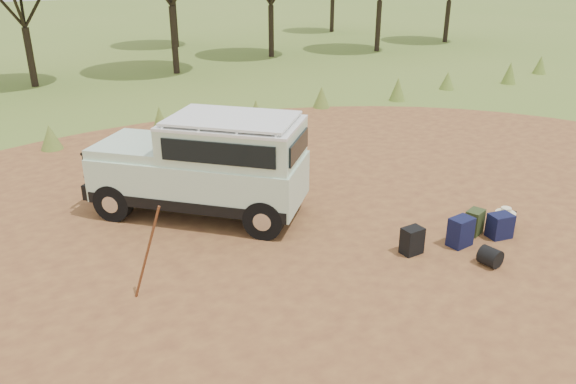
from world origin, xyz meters
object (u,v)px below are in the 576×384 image
safari_vehicle (206,168)px  backpack_black (412,241)px  hard_case (504,220)px  backpack_navy (461,232)px  duffel_navy (500,226)px  walking_staff (147,253)px  backpack_olive (474,222)px

safari_vehicle → backpack_black: bearing=-8.9°
safari_vehicle → hard_case: (4.70, -3.63, -0.86)m
backpack_navy → duffel_navy: bearing=-14.4°
walking_staff → backpack_navy: (5.40, -1.34, -0.51)m
walking_staff → duffel_navy: (6.29, -1.50, -0.55)m
backpack_black → hard_case: bearing=-4.5°
backpack_black → duffel_navy: size_ratio=1.06×
duffel_navy → backpack_olive: bearing=142.4°
safari_vehicle → walking_staff: 3.13m
backpack_black → walking_staff: bearing=166.0°
safari_vehicle → hard_case: safari_vehicle is taller
backpack_olive → duffel_navy: bearing=-66.6°
backpack_black → backpack_navy: size_ratio=0.90×
backpack_navy → hard_case: 1.34m
backpack_black → duffel_navy: bearing=-12.6°
hard_case → backpack_black: bearing=154.0°
hard_case → backpack_navy: bearing=161.4°
safari_vehicle → duffel_navy: (4.26, -3.87, -0.78)m
backpack_olive → backpack_black: bearing=160.3°
safari_vehicle → walking_staff: bearing=-84.4°
backpack_black → backpack_navy: backpack_navy is taller
walking_staff → hard_case: bearing=-68.5°
backpack_olive → duffel_navy: 0.46m
backpack_black → backpack_olive: (1.55, -0.06, -0.00)m
backpack_navy → hard_case: (1.33, 0.07, -0.13)m
walking_staff → hard_case: (6.73, -1.26, -0.63)m
safari_vehicle → hard_case: size_ratio=9.87×
walking_staff → backpack_olive: size_ratio=3.31×
safari_vehicle → backpack_black: size_ratio=8.50×
backpack_olive → backpack_navy: bearing=-179.9°
safari_vehicle → backpack_navy: safari_vehicle is taller
walking_staff → duffel_navy: size_ratio=3.45×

